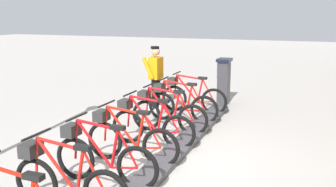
{
  "coord_description": "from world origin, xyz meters",
  "views": [
    {
      "loc": [
        -2.22,
        5.81,
        2.53
      ],
      "look_at": [
        0.5,
        -1.39,
        0.9
      ],
      "focal_mm": 41.33,
      "sensor_mm": 36.0,
      "label": 1
    }
  ],
  "objects": [
    {
      "name": "bike_docked_2",
      "position": [
        0.63,
        -1.59,
        0.43
      ],
      "size": [
        1.72,
        0.54,
        1.02
      ],
      "color": "black",
      "rests_on": "ground"
    },
    {
      "name": "dock_rail_base",
      "position": [
        0.0,
        0.0,
        0.05
      ],
      "size": [
        0.44,
        7.97,
        0.1
      ],
      "primitive_type": "cube",
      "color": "#47474C",
      "rests_on": "ground"
    },
    {
      "name": "bike_docked_5",
      "position": [
        0.63,
        1.1,
        0.43
      ],
      "size": [
        1.72,
        0.54,
        1.02
      ],
      "color": "black",
      "rests_on": "ground"
    },
    {
      "name": "bike_docked_0",
      "position": [
        0.63,
        -3.39,
        0.43
      ],
      "size": [
        1.72,
        0.54,
        1.02
      ],
      "color": "black",
      "rests_on": "ground"
    },
    {
      "name": "ground_plane",
      "position": [
        0.0,
        0.0,
        0.0
      ],
      "size": [
        60.0,
        60.0,
        0.0
      ],
      "primitive_type": "plane",
      "color": "#B4ADA7"
    },
    {
      "name": "bike_docked_3",
      "position": [
        0.63,
        -0.7,
        0.43
      ],
      "size": [
        1.72,
        0.54,
        1.02
      ],
      "color": "black",
      "rests_on": "ground"
    },
    {
      "name": "bike_docked_6",
      "position": [
        0.63,
        1.99,
        0.43
      ],
      "size": [
        1.72,
        0.54,
        1.02
      ],
      "color": "black",
      "rests_on": "ground"
    },
    {
      "name": "worker_near_rack",
      "position": [
        1.6,
        -3.39,
        0.91
      ],
      "size": [
        0.48,
        0.63,
        1.66
      ],
      "color": "white",
      "rests_on": "ground"
    },
    {
      "name": "bike_docked_1",
      "position": [
        0.63,
        -2.49,
        0.43
      ],
      "size": [
        1.72,
        0.54,
        1.02
      ],
      "color": "black",
      "rests_on": "ground"
    },
    {
      "name": "payment_kiosk",
      "position": [
        0.05,
        -4.57,
        0.67
      ],
      "size": [
        0.36,
        0.52,
        1.28
      ],
      "color": "#38383D",
      "rests_on": "ground"
    },
    {
      "name": "bike_docked_4",
      "position": [
        0.63,
        0.2,
        0.43
      ],
      "size": [
        1.72,
        0.54,
        1.02
      ],
      "color": "black",
      "rests_on": "ground"
    }
  ]
}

